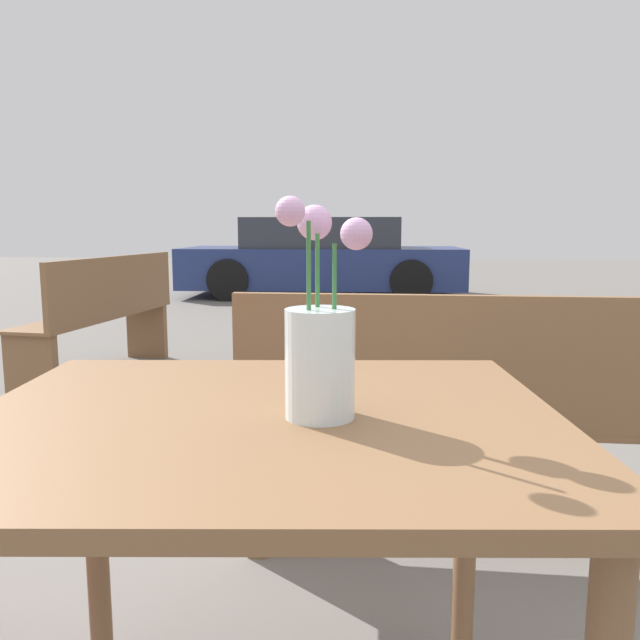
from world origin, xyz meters
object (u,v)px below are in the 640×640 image
(flower_vase, at_px, (320,353))
(bench_middle, at_px, (106,313))
(table_front, at_px, (265,473))
(parked_car, at_px, (322,258))
(bench_near, at_px, (514,417))

(flower_vase, xyz_separation_m, bench_middle, (-1.79, 3.13, -0.39))
(table_front, bearing_deg, parked_car, 94.89)
(table_front, relative_size, parked_car, 0.24)
(flower_vase, distance_m, parked_car, 8.65)
(bench_middle, bearing_deg, flower_vase, -60.16)
(table_front, xyz_separation_m, bench_near, (0.60, 0.93, -0.18))
(bench_near, height_order, parked_car, parked_car)
(table_front, height_order, parked_car, parked_car)
(bench_near, relative_size, bench_middle, 1.08)
(flower_vase, height_order, bench_middle, flower_vase)
(flower_vase, bearing_deg, bench_near, 62.03)
(table_front, height_order, flower_vase, flower_vase)
(parked_car, bearing_deg, table_front, -85.11)
(bench_near, bearing_deg, table_front, -122.59)
(flower_vase, height_order, parked_car, parked_car)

